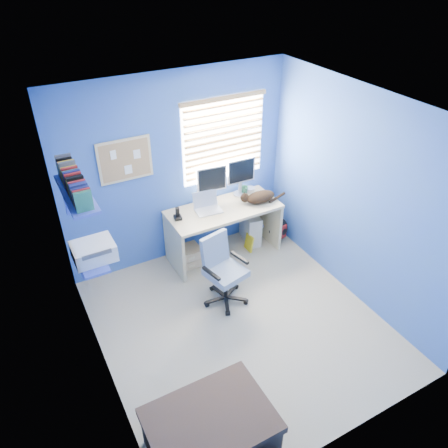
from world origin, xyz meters
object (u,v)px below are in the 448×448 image
laptop (208,204)px  tower_pc (250,227)px  desk (224,232)px  cat (261,197)px  office_chair (223,278)px

laptop → tower_pc: (0.70, 0.07, -0.62)m
desk → laptop: bearing=170.0°
desk → cat: (0.51, -0.09, 0.44)m
cat → laptop: bearing=-172.1°
laptop → office_chair: (-0.23, -0.83, -0.53)m
cat → tower_pc: cat is taller
desk → tower_pc: bearing=12.0°
desk → tower_pc: size_ratio=3.32×
cat → office_chair: 1.29m
office_chair → tower_pc: bearing=44.0°
laptop → office_chair: laptop is taller
cat → tower_pc: bearing=113.5°
laptop → cat: bearing=-4.1°
cat → office_chair: (-0.95, -0.71, -0.49)m
cat → office_chair: size_ratio=0.48×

